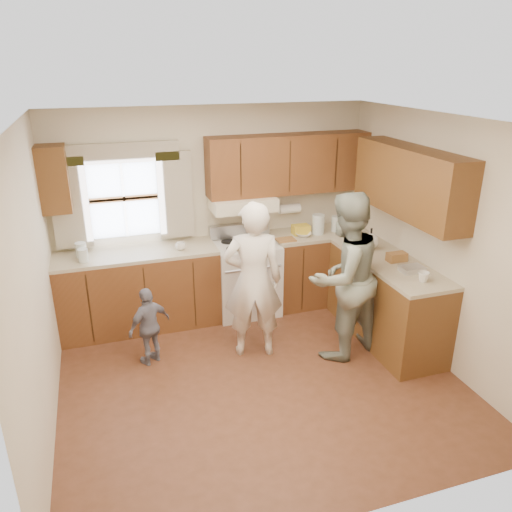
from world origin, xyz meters
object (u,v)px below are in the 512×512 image
object	(u,v)px
stove	(246,276)
woman_left	(253,281)
child	(150,326)
woman_right	(344,277)

from	to	relation	value
stove	woman_left	bearing A→B (deg)	-102.14
stove	child	world-z (taller)	stove
woman_right	child	xyz separation A→B (m)	(-1.95, 0.44, -0.47)
stove	woman_right	distance (m)	1.48
woman_left	child	distance (m)	1.16
child	woman_right	bearing A→B (deg)	137.17
stove	woman_left	world-z (taller)	woman_left
woman_left	woman_right	size ratio (longest dim) A/B	0.95
woman_right	child	size ratio (longest dim) A/B	2.11
stove	child	distance (m)	1.51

